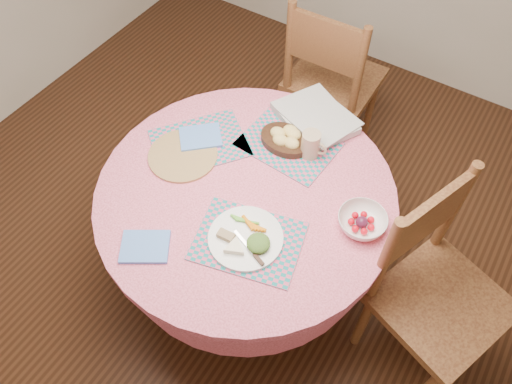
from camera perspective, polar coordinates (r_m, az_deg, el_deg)
ground at (r=2.68m, az=-0.91°, el=-9.45°), size 4.00×4.00×0.00m
dining_table at (r=2.20m, az=-1.10°, el=-2.90°), size 1.24×1.24×0.75m
chair_right at (r=2.17m, az=19.58°, el=-10.31°), size 0.60×0.61×1.04m
chair_back at (r=2.86m, az=8.55°, el=12.68°), size 0.49×0.46×1.03m
placemat_front at (r=1.90m, az=-0.88°, el=-5.62°), size 0.46×0.39×0.01m
placemat_left at (r=2.21m, az=-6.49°, el=5.59°), size 0.48×0.50×0.01m
placemat_back at (r=2.20m, az=3.73°, el=5.47°), size 0.42×0.33×0.01m
wicker_trivet at (r=2.17m, az=-8.36°, el=4.16°), size 0.30×0.30×0.01m
napkin_near at (r=1.93m, az=-12.56°, el=-6.11°), size 0.23×0.21×0.01m
napkin_far at (r=2.22m, az=-6.37°, el=6.25°), size 0.23×0.22×0.01m
dinner_plate at (r=1.89m, az=-1.12°, el=-5.36°), size 0.29×0.29×0.05m
bread_bowl at (r=2.18m, az=3.45°, el=6.17°), size 0.23×0.23×0.08m
latte_mug at (r=2.12m, az=6.32°, el=5.41°), size 0.12×0.08×0.12m
fruit_bowl at (r=1.96m, az=12.01°, el=-3.35°), size 0.24×0.24×0.06m
newspaper_stack at (r=2.29m, az=6.80°, el=8.45°), size 0.43×0.40×0.04m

